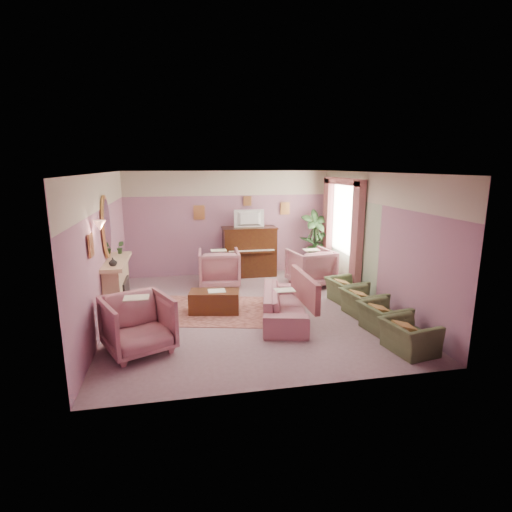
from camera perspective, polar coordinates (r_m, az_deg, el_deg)
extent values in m
cube|color=gray|center=(8.34, -1.05, -7.80)|extent=(5.50, 6.00, 0.01)
cube|color=silver|center=(7.81, -1.14, 11.81)|extent=(5.50, 6.00, 0.01)
cube|color=gray|center=(10.88, -3.86, 4.67)|extent=(5.50, 0.02, 2.80)
cube|color=gray|center=(5.12, 4.80, -4.71)|extent=(5.50, 0.02, 2.80)
cube|color=gray|center=(7.96, -20.98, 0.83)|extent=(0.02, 6.00, 2.80)
cube|color=gray|center=(8.85, 16.73, 2.27)|extent=(0.02, 6.00, 2.80)
cube|color=beige|center=(10.77, -3.94, 10.33)|extent=(5.50, 0.01, 0.65)
cube|color=#ACBF9F|center=(10.05, 13.12, 1.81)|extent=(0.01, 3.00, 2.15)
cube|color=#D0B084|center=(8.33, -19.20, -4.56)|extent=(0.30, 1.40, 1.10)
cube|color=black|center=(8.36, -18.44, -5.52)|extent=(0.18, 0.72, 0.68)
cube|color=orange|center=(8.41, -18.09, -6.68)|extent=(0.06, 0.54, 0.10)
cube|color=#D0B084|center=(8.18, -19.28, -0.74)|extent=(0.40, 1.55, 0.07)
cube|color=#D0B084|center=(8.48, -17.58, -7.99)|extent=(0.55, 1.50, 0.02)
ellipsoid|color=tan|center=(8.08, -20.62, 3.91)|extent=(0.04, 0.72, 1.20)
ellipsoid|color=silver|center=(8.08, -20.45, 3.92)|extent=(0.01, 0.60, 1.06)
cone|color=#F9A886|center=(7.02, -21.44, 4.10)|extent=(0.20, 0.20, 0.16)
cube|color=#361A0C|center=(10.78, -0.95, 0.57)|extent=(1.40, 0.60, 1.30)
cube|color=#361A0C|center=(10.43, -0.61, 0.55)|extent=(1.30, 0.12, 0.06)
cube|color=white|center=(10.42, -0.61, 0.76)|extent=(1.20, 0.08, 0.02)
cube|color=#361A0C|center=(10.66, -0.96, 4.04)|extent=(1.45, 0.65, 0.04)
imported|color=black|center=(10.57, -0.92, 5.55)|extent=(0.80, 0.12, 0.48)
cube|color=tan|center=(10.73, -8.13, 6.18)|extent=(0.30, 0.03, 0.38)
cube|color=tan|center=(11.10, 4.15, 6.80)|extent=(0.26, 0.03, 0.34)
cube|color=tan|center=(10.85, -1.24, 7.86)|extent=(0.22, 0.03, 0.26)
cube|color=tan|center=(6.74, -22.51, 1.43)|extent=(0.03, 0.28, 0.36)
cube|color=silver|center=(10.17, 12.55, 5.53)|extent=(0.03, 1.40, 1.80)
cube|color=#985458|center=(9.36, 14.21, 2.36)|extent=(0.16, 0.34, 2.60)
cube|color=#985458|center=(11.03, 10.17, 4.09)|extent=(0.16, 0.34, 2.60)
cube|color=#985458|center=(10.07, 12.36, 10.38)|extent=(0.16, 2.20, 0.16)
imported|color=#274923|center=(8.68, -18.81, 1.19)|extent=(0.16, 0.16, 0.28)
imported|color=beige|center=(7.68, -19.77, -0.80)|extent=(0.16, 0.16, 0.16)
cube|color=#9B5A50|center=(8.37, -5.37, -7.74)|extent=(2.85, 2.33, 0.01)
cube|color=#492612|center=(8.22, -5.95, -6.51)|extent=(1.08, 0.68, 0.45)
cube|color=silver|center=(8.15, -5.63, -4.97)|extent=(0.35, 0.28, 0.01)
imported|color=#B3747E|center=(7.79, 4.09, -6.09)|extent=(0.69, 2.06, 0.83)
cube|color=#985458|center=(7.84, 6.95, -4.61)|extent=(0.10, 1.56, 0.57)
imported|color=#B3747E|center=(9.89, -5.31, -1.44)|extent=(0.98, 0.98, 1.02)
imported|color=#B3747E|center=(10.01, 7.83, -1.34)|extent=(0.98, 0.98, 1.02)
imported|color=#B3747E|center=(6.71, -16.53, -8.94)|extent=(0.98, 0.98, 1.02)
imported|color=#53623C|center=(6.93, 21.03, -10.03)|extent=(0.56, 0.80, 0.69)
imported|color=#53623C|center=(7.58, 17.76, -7.80)|extent=(0.56, 0.80, 0.69)
imported|color=#53623C|center=(8.26, 15.04, -5.90)|extent=(0.56, 0.80, 0.69)
imported|color=#53623C|center=(8.97, 12.75, -4.29)|extent=(0.56, 0.80, 0.69)
cylinder|color=white|center=(11.28, 8.51, -0.58)|extent=(0.52, 0.52, 0.70)
imported|color=#274923|center=(11.18, 8.60, 2.02)|extent=(0.30, 0.30, 0.34)
imported|color=#274923|center=(11.13, 9.35, 1.79)|extent=(0.16, 0.16, 0.28)
cylinder|color=brown|center=(11.16, 8.25, -1.67)|extent=(0.34, 0.34, 0.34)
imported|color=#274923|center=(10.97, 8.39, 2.83)|extent=(0.76, 0.76, 1.44)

